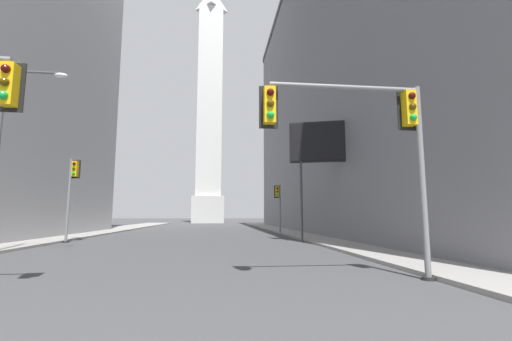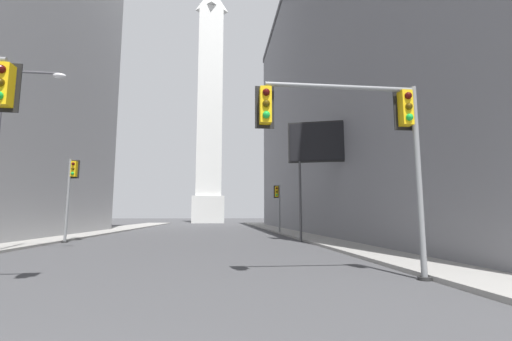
{
  "view_description": "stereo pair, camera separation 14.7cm",
  "coord_description": "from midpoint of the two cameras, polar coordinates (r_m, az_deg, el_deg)",
  "views": [
    {
      "loc": [
        2.1,
        -2.15,
        1.9
      ],
      "look_at": [
        8.55,
        54.26,
        9.3
      ],
      "focal_mm": 24.0,
      "sensor_mm": 36.0,
      "label": 1
    },
    {
      "loc": [
        2.25,
        -2.16,
        1.9
      ],
      "look_at": [
        8.55,
        54.26,
        9.3
      ],
      "focal_mm": 24.0,
      "sensor_mm": 36.0,
      "label": 2
    }
  ],
  "objects": [
    {
      "name": "sidewalk_left",
      "position": [
        34.43,
        -29.36,
        -9.52
      ],
      "size": [
        5.0,
        98.76,
        0.15
      ],
      "primitive_type": "cube",
      "color": "gray",
      "rests_on": "ground_plane"
    },
    {
      "name": "building_right",
      "position": [
        45.48,
        23.9,
        12.42
      ],
      "size": [
        26.96,
        58.24,
        33.67
      ],
      "color": "slate",
      "rests_on": "ground_plane"
    },
    {
      "name": "obelisk",
      "position": [
        88.83,
        -7.74,
        10.64
      ],
      "size": [
        7.6,
        7.6,
        61.75
      ],
      "color": "silver",
      "rests_on": "ground_plane"
    },
    {
      "name": "street_lamp",
      "position": [
        20.89,
        -36.14,
        4.27
      ],
      "size": [
        3.1,
        0.36,
        9.26
      ],
      "color": "#4C4C51",
      "rests_on": "ground_plane"
    },
    {
      "name": "traffic_light_mid_left",
      "position": [
        27.37,
        -28.53,
        -2.44
      ],
      "size": [
        0.79,
        0.51,
        5.84
      ],
      "color": "slate",
      "rests_on": "ground_plane"
    },
    {
      "name": "billboard_sign",
      "position": [
        25.22,
        10.96,
        4.06
      ],
      "size": [
        4.69,
        1.64,
        8.67
      ],
      "color": "#3F3F42",
      "rests_on": "ground_plane"
    },
    {
      "name": "sidewalk_right",
      "position": [
        33.02,
        9.05,
        -10.5
      ],
      "size": [
        5.0,
        98.76,
        0.15
      ],
      "primitive_type": "cube",
      "color": "gray",
      "rests_on": "ground_plane"
    },
    {
      "name": "traffic_light_near_right",
      "position": [
        10.99,
        17.73,
        6.64
      ],
      "size": [
        5.19,
        0.5,
        5.9
      ],
      "color": "slate",
      "rests_on": "ground_plane"
    },
    {
      "name": "traffic_light_mid_right",
      "position": [
        36.14,
        3.66,
        -5.14
      ],
      "size": [
        0.77,
        0.51,
        5.04
      ],
      "color": "slate",
      "rests_on": "ground_plane"
    }
  ]
}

